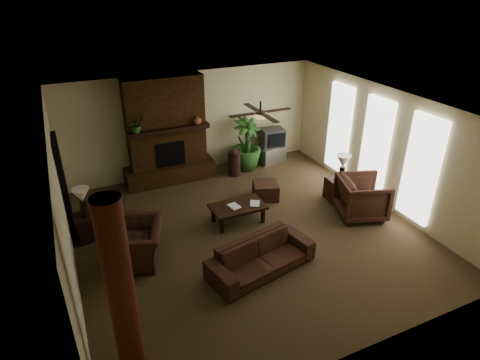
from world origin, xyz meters
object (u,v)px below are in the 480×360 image
armchair_right (362,196)px  floor_vase (234,161)px  floor_plant (246,155)px  side_table_right (337,189)px  tv_stand (271,154)px  lamp_right (343,163)px  sofa (261,252)px  lamp_left (82,197)px  coffee_table (238,208)px  side_table_left (88,226)px  ottoman (266,190)px  armchair_left (135,237)px  log_column (121,293)px

armchair_right → floor_vase: (-1.79, 3.16, -0.09)m
floor_plant → side_table_right: floor_plant is taller
floor_plant → tv_stand: bearing=7.7°
side_table_right → lamp_right: 0.73m
lamp_right → side_table_right: bearing=118.5°
armchair_right → floor_vase: size_ratio=1.35×
sofa → lamp_right: 3.43m
lamp_left → floor_plant: bearing=21.5°
coffee_table → side_table_left: size_ratio=2.18×
coffee_table → side_table_right: (2.67, -0.06, -0.10)m
ottoman → coffee_table: bearing=-145.7°
tv_stand → lamp_left: (-5.40, -1.91, 0.75)m
tv_stand → lamp_right: (0.44, -2.75, 0.75)m
side_table_left → lamp_right: (5.84, -0.89, 0.73)m
lamp_right → armchair_left: bearing=-177.0°
armchair_left → lamp_left: bearing=-125.1°
log_column → floor_vase: log_column is taller
coffee_table → lamp_right: lamp_right is taller
coffee_table → tv_stand: 3.47m
tv_stand → floor_plant: size_ratio=0.57×
sofa → side_table_left: 3.77m
armchair_left → floor_plant: bearing=147.2°
coffee_table → ottoman: bearing=34.3°
log_column → tv_stand: bearing=46.7°
floor_vase → floor_plant: size_ratio=0.52×
floor_vase → ottoman: bearing=-82.9°
log_column → armchair_right: bearing=19.2°
armchair_right → lamp_left: 6.08m
side_table_left → ottoman: bearing=-0.3°
floor_vase → coffee_table: bearing=-112.0°
coffee_table → floor_plant: bearing=60.9°
sofa → lamp_right: lamp_right is taller
side_table_left → side_table_right: (5.81, -0.83, 0.00)m
side_table_right → lamp_right: lamp_right is taller
sofa → side_table_right: 3.38m
sofa → floor_plant: bearing=56.2°
log_column → ottoman: log_column is taller
floor_vase → floor_plant: 0.56m
ottoman → tv_stand: size_ratio=0.71×
armchair_right → floor_vase: 3.63m
lamp_right → log_column: bearing=-153.9°
log_column → tv_stand: log_column is taller
ottoman → tv_stand: (1.17, 1.89, 0.05)m
floor_vase → lamp_right: bearing=-52.8°
lamp_left → armchair_left: bearing=-54.5°
coffee_table → sofa: bearing=-99.7°
ottoman → side_table_right: (1.58, -0.81, 0.08)m
armchair_right → lamp_left: lamp_left is taller
tv_stand → side_table_right: bearing=-95.3°
log_column → lamp_right: size_ratio=4.31×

